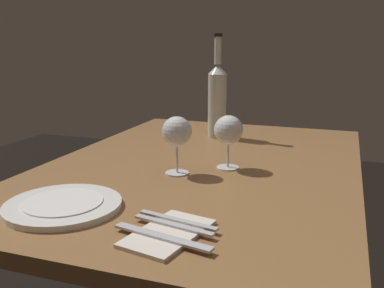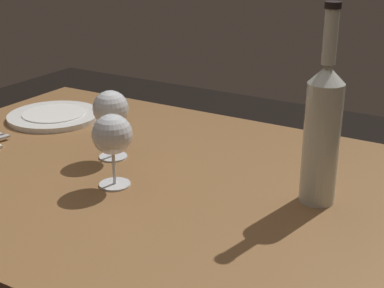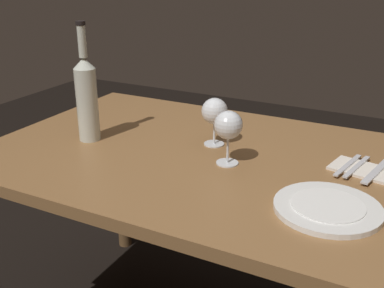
{
  "view_description": "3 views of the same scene",
  "coord_description": "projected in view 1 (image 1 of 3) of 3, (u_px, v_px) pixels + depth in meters",
  "views": [
    {
      "loc": [
        1.2,
        0.39,
        1.11
      ],
      "look_at": [
        0.0,
        -0.03,
        0.8
      ],
      "focal_mm": 40.76,
      "sensor_mm": 36.0,
      "label": 1
    },
    {
      "loc": [
        -0.67,
        0.93,
        1.25
      ],
      "look_at": [
        -0.06,
        -0.09,
        0.79
      ],
      "focal_mm": 53.18,
      "sensor_mm": 36.0,
      "label": 2
    },
    {
      "loc": [
        0.61,
        -1.21,
        1.31
      ],
      "look_at": [
        0.02,
        -0.07,
        0.8
      ],
      "focal_mm": 43.96,
      "sensor_mm": 36.0,
      "label": 3
    }
  ],
  "objects": [
    {
      "name": "fork_outer",
      "position": [
        178.0,
        220.0,
        0.88
      ],
      "size": [
        0.05,
        0.18,
        0.0
      ],
      "color": "silver",
      "rests_on": "folded_napkin"
    },
    {
      "name": "dinner_plate",
      "position": [
        63.0,
        205.0,
        0.96
      ],
      "size": [
        0.26,
        0.26,
        0.02
      ],
      "color": "white",
      "rests_on": "dining_table"
    },
    {
      "name": "wine_bottle",
      "position": [
        217.0,
        99.0,
        1.64
      ],
      "size": [
        0.07,
        0.07,
        0.39
      ],
      "color": "silver",
      "rests_on": "dining_table"
    },
    {
      "name": "folded_napkin",
      "position": [
        168.0,
        233.0,
        0.83
      ],
      "size": [
        0.21,
        0.14,
        0.01
      ],
      "color": "silver",
      "rests_on": "dining_table"
    },
    {
      "name": "wine_glass_right",
      "position": [
        229.0,
        131.0,
        1.24
      ],
      "size": [
        0.08,
        0.08,
        0.16
      ],
      "color": "white",
      "rests_on": "dining_table"
    },
    {
      "name": "wine_glass_left",
      "position": [
        177.0,
        133.0,
        1.19
      ],
      "size": [
        0.08,
        0.08,
        0.16
      ],
      "color": "white",
      "rests_on": "dining_table"
    },
    {
      "name": "dining_table",
      "position": [
        203.0,
        192.0,
        1.34
      ],
      "size": [
        1.3,
        0.9,
        0.74
      ],
      "color": "olive",
      "rests_on": "ground"
    },
    {
      "name": "table_knife",
      "position": [
        162.0,
        237.0,
        0.8
      ],
      "size": [
        0.06,
        0.21,
        0.0
      ],
      "color": "silver",
      "rests_on": "folded_napkin"
    },
    {
      "name": "fork_inner",
      "position": [
        173.0,
        225.0,
        0.85
      ],
      "size": [
        0.05,
        0.18,
        0.0
      ],
      "color": "silver",
      "rests_on": "folded_napkin"
    }
  ]
}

